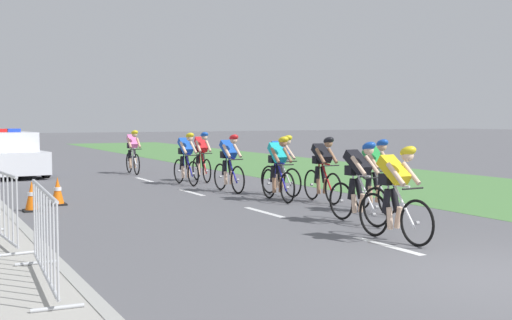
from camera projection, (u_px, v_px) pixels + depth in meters
name	position (u px, v px, depth m)	size (l,w,h in m)	color
ground_plane	(503.00, 277.00, 8.01)	(160.00, 160.00, 0.00)	#56565B
grass_verge	(333.00, 172.00, 23.63)	(7.00, 60.00, 0.01)	#4C7F42
lane_markings_centre	(264.00, 212.00, 13.53)	(0.14, 17.60, 0.01)	white
cyclist_lead	(396.00, 192.00, 10.29)	(0.43, 1.72, 1.56)	black
cyclist_second	(359.00, 181.00, 12.05)	(0.43, 1.72, 1.56)	black
cyclist_third	(375.00, 175.00, 13.47)	(0.45, 1.72, 1.56)	black
cyclist_fourth	(323.00, 168.00, 15.06)	(0.43, 1.72, 1.56)	black
cyclist_fifth	(281.00, 164.00, 16.39)	(0.45, 1.72, 1.56)	black
cyclist_sixth	(278.00, 168.00, 15.30)	(0.43, 1.72, 1.56)	black
cyclist_seventh	(229.00, 162.00, 17.16)	(0.43, 1.72, 1.56)	black
cyclist_eighth	(186.00, 158.00, 19.02)	(0.43, 1.72, 1.56)	black
cyclist_ninth	(202.00, 156.00, 20.01)	(0.44, 1.72, 1.56)	black
cyclist_tenth	(133.00, 151.00, 22.68)	(0.42, 1.72, 1.56)	black
police_car_nearest	(7.00, 156.00, 21.83)	(2.30, 4.54, 1.59)	silver
crowd_barrier_front	(44.00, 237.00, 7.18)	(0.63, 2.32, 1.07)	#B7BABF
crowd_barrier_middle	(0.00, 207.00, 9.59)	(0.67, 2.32, 1.07)	#B7BABF
traffic_cone_near	(58.00, 191.00, 14.58)	(0.36, 0.36, 0.64)	black
traffic_cone_mid	(32.00, 197.00, 13.63)	(0.36, 0.36, 0.64)	black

